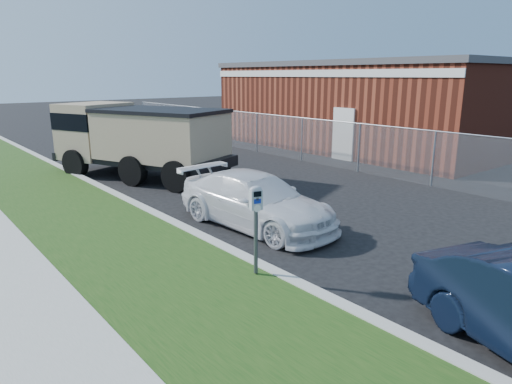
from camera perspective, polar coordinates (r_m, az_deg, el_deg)
ground at (r=10.69m, az=9.28°, el=-5.05°), size 120.00×120.00×0.00m
streetside at (r=9.51m, az=-24.21°, el=-8.25°), size 6.12×50.00×0.15m
chainlink_fence at (r=19.39m, az=5.79°, el=7.63°), size 0.06×30.06×30.00m
brick_building at (r=24.51m, az=14.31°, el=10.69°), size 9.20×14.20×4.17m
parking_meter at (r=7.75m, az=-0.01°, el=-2.38°), size 0.25×0.20×1.57m
white_wagon at (r=10.87m, az=-0.07°, el=-1.04°), size 2.15×4.48×1.26m
dump_truck at (r=16.68m, az=-14.76°, el=6.70°), size 4.65×6.87×2.54m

